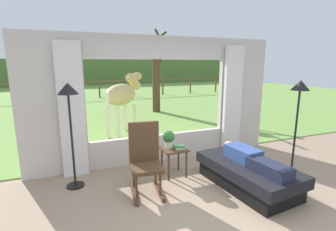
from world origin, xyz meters
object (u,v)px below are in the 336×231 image
object	(u,v)px
book_stack	(180,147)
floor_lamp_left	(69,104)
rocking_chair	(145,159)
potted_plant	(169,138)
reclining_person	(251,158)
floor_lamp_right	(299,99)
horse	(123,95)
recliner_sofa	(247,174)
side_table	(174,153)
pasture_tree	(157,75)

from	to	relation	value
book_stack	floor_lamp_left	size ratio (longest dim) A/B	0.13
rocking_chair	book_stack	xyz separation A→B (m)	(0.73, 0.30, 0.00)
floor_lamp_left	potted_plant	bearing A→B (deg)	-5.46
reclining_person	book_stack	bearing A→B (deg)	130.05
floor_lamp_right	horse	xyz separation A→B (m)	(-2.39, 3.72, -0.24)
rocking_chair	floor_lamp_right	distance (m)	2.91
book_stack	recliner_sofa	bearing A→B (deg)	-42.70
recliner_sofa	floor_lamp_left	distance (m)	3.10
side_table	book_stack	distance (m)	0.16
book_stack	reclining_person	bearing A→B (deg)	-44.42
rocking_chair	book_stack	world-z (taller)	rocking_chair
book_stack	floor_lamp_right	bearing A→B (deg)	-18.25
rocking_chair	book_stack	bearing A→B (deg)	29.90
potted_plant	horse	bearing A→B (deg)	93.91
rocking_chair	horse	world-z (taller)	horse
horse	floor_lamp_right	bearing A→B (deg)	-12.15
side_table	book_stack	bearing A→B (deg)	-31.48
rocking_chair	floor_lamp_left	size ratio (longest dim) A/B	0.65
rocking_chair	reclining_person	bearing A→B (deg)	-11.47
recliner_sofa	rocking_chair	size ratio (longest dim) A/B	1.59
rocking_chair	horse	size ratio (longest dim) A/B	0.65
recliner_sofa	floor_lamp_left	size ratio (longest dim) A/B	1.03
rocking_chair	pasture_tree	distance (m)	6.77
floor_lamp_right	rocking_chair	bearing A→B (deg)	172.48
rocking_chair	horse	bearing A→B (deg)	91.26
side_table	pasture_tree	world-z (taller)	pasture_tree
floor_lamp_right	horse	distance (m)	4.43
recliner_sofa	horse	world-z (taller)	horse
floor_lamp_right	pasture_tree	distance (m)	6.63
horse	pasture_tree	xyz separation A→B (m)	(2.03, 2.89, 0.41)
recliner_sofa	floor_lamp_right	distance (m)	1.65
book_stack	horse	xyz separation A→B (m)	(-0.37, 3.06, 0.61)
pasture_tree	recliner_sofa	bearing A→B (deg)	-96.64
rocking_chair	book_stack	size ratio (longest dim) A/B	5.04
potted_plant	book_stack	bearing A→B (deg)	-34.15
side_table	floor_lamp_right	size ratio (longest dim) A/B	0.30
rocking_chair	horse	distance (m)	3.43
rocking_chair	floor_lamp_left	world-z (taller)	floor_lamp_left
book_stack	rocking_chair	bearing A→B (deg)	-157.58
book_stack	horse	world-z (taller)	horse
potted_plant	floor_lamp_left	size ratio (longest dim) A/B	0.18
recliner_sofa	horse	xyz separation A→B (m)	(-1.24, 3.86, 0.94)
floor_lamp_left	pasture_tree	size ratio (longest dim) A/B	0.52
recliner_sofa	horse	bearing A→B (deg)	102.29
book_stack	potted_plant	bearing A→B (deg)	145.85
pasture_tree	side_table	bearing A→B (deg)	-106.49
rocking_chair	potted_plant	xyz separation A→B (m)	(0.57, 0.42, 0.16)
recliner_sofa	floor_lamp_right	xyz separation A→B (m)	(1.15, 0.14, 1.18)
floor_lamp_left	horse	xyz separation A→B (m)	(1.42, 2.79, -0.24)
side_table	floor_lamp_left	bearing A→B (deg)	172.80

